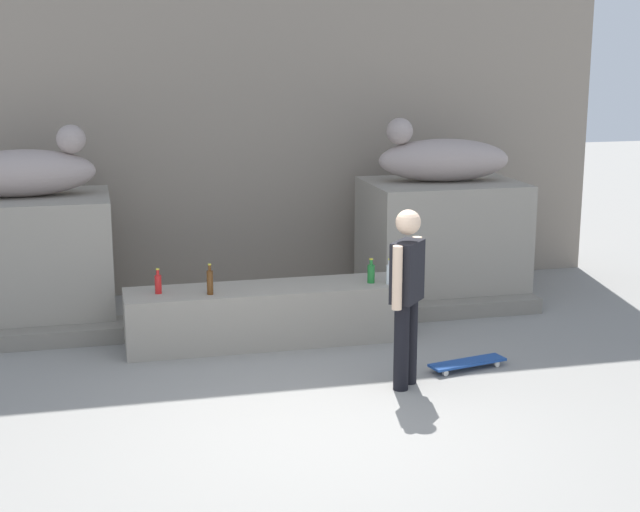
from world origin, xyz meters
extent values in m
plane|color=gray|center=(0.00, 0.00, 0.00)|extent=(40.00, 40.00, 0.00)
cube|color=gray|center=(0.00, 4.92, 3.05)|extent=(9.90, 0.60, 6.09)
cube|color=gray|center=(-2.46, 3.54, 0.74)|extent=(1.85, 1.36, 1.47)
cube|color=gray|center=(2.46, 3.54, 0.74)|extent=(1.85, 1.36, 1.47)
ellipsoid|color=#A5948F|center=(-2.46, 3.54, 1.73)|extent=(1.63, 0.66, 0.52)
sphere|color=#A5948F|center=(-1.91, 3.58, 2.09)|extent=(0.32, 0.32, 0.32)
ellipsoid|color=#A5948F|center=(2.46, 3.54, 1.73)|extent=(1.66, 0.77, 0.52)
sphere|color=#A5948F|center=(1.91, 3.61, 2.09)|extent=(0.32, 0.32, 0.32)
cube|color=gray|center=(0.00, 2.31, 0.30)|extent=(2.92, 0.69, 0.61)
cylinder|color=black|center=(0.96, 0.63, 0.41)|extent=(0.14, 0.14, 0.82)
cylinder|color=black|center=(1.10, 0.78, 0.41)|extent=(0.14, 0.14, 0.82)
cube|color=black|center=(1.03, 0.71, 1.10)|extent=(0.39, 0.40, 0.56)
sphere|color=beige|center=(1.03, 0.71, 1.55)|extent=(0.23, 0.23, 0.23)
cylinder|color=beige|center=(0.88, 0.54, 1.09)|extent=(0.09, 0.09, 0.58)
cylinder|color=beige|center=(1.18, 0.87, 1.09)|extent=(0.09, 0.09, 0.58)
cube|color=navy|center=(1.78, 1.00, 0.07)|extent=(0.82, 0.36, 0.02)
cylinder|color=white|center=(2.06, 1.13, 0.03)|extent=(0.06, 0.04, 0.06)
cylinder|color=white|center=(2.09, 1.00, 0.03)|extent=(0.06, 0.04, 0.06)
cylinder|color=white|center=(1.47, 1.01, 0.03)|extent=(0.06, 0.04, 0.06)
cylinder|color=white|center=(1.50, 0.87, 0.03)|extent=(0.06, 0.04, 0.06)
cylinder|color=#1E722D|center=(1.15, 2.22, 0.70)|extent=(0.08, 0.08, 0.20)
cylinder|color=#1E722D|center=(1.15, 2.22, 0.83)|extent=(0.04, 0.04, 0.06)
cylinder|color=yellow|center=(1.15, 2.22, 0.87)|extent=(0.04, 0.04, 0.01)
cylinder|color=red|center=(-1.10, 2.32, 0.70)|extent=(0.07, 0.07, 0.19)
cylinder|color=red|center=(-1.10, 2.32, 0.83)|extent=(0.03, 0.03, 0.06)
cylinder|color=yellow|center=(-1.10, 2.32, 0.86)|extent=(0.04, 0.04, 0.01)
cylinder|color=#593314|center=(-0.59, 2.16, 0.73)|extent=(0.07, 0.07, 0.25)
cylinder|color=#593314|center=(-0.59, 2.16, 0.89)|extent=(0.03, 0.03, 0.06)
cylinder|color=yellow|center=(-0.59, 2.16, 0.92)|extent=(0.04, 0.04, 0.01)
cylinder|color=silver|center=(1.33, 2.13, 0.71)|extent=(0.07, 0.07, 0.21)
cylinder|color=silver|center=(1.33, 2.13, 0.84)|extent=(0.03, 0.03, 0.06)
cylinder|color=yellow|center=(1.33, 2.13, 0.88)|extent=(0.04, 0.04, 0.01)
cube|color=gray|center=(0.00, 2.84, 0.09)|extent=(6.76, 0.50, 0.18)
camera|label=1|loc=(-1.70, -7.16, 3.14)|focal=52.86mm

